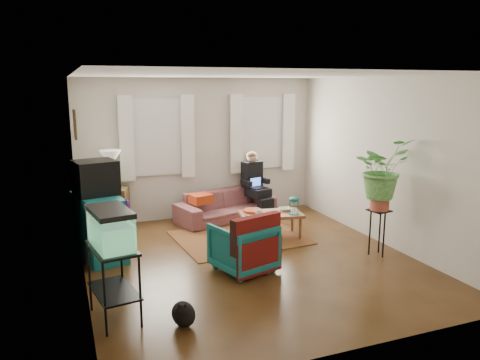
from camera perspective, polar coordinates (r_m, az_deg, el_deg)
name	(u,v)px	position (r m, az deg, el deg)	size (l,w,h in m)	color
floor	(250,260)	(6.82, 1.23, -9.73)	(4.50, 5.00, 0.01)	#4F2B14
ceiling	(251,75)	(6.36, 1.33, 12.68)	(4.50, 5.00, 0.01)	white
wall_back	(200,149)	(8.80, -4.93, 3.83)	(4.50, 0.01, 2.60)	silver
wall_front	(357,219)	(4.32, 14.02, -4.60)	(4.50, 0.01, 2.60)	silver
wall_left	(79,183)	(6.00, -19.04, -0.39)	(0.01, 5.00, 2.60)	silver
wall_right	(384,162)	(7.60, 17.19, 2.14)	(0.01, 5.00, 2.60)	silver
window_left	(157,137)	(8.56, -10.09, 5.17)	(1.08, 0.04, 1.38)	white
window_right	(261,133)	(9.17, 2.63, 5.75)	(1.08, 0.04, 1.38)	white
curtains_left	(158,138)	(8.48, -9.99, 5.12)	(1.36, 0.06, 1.50)	white
curtains_right	(263,133)	(9.10, 2.84, 5.70)	(1.36, 0.06, 1.50)	white
picture_frame	(76,124)	(6.75, -19.41, 6.44)	(0.04, 0.32, 0.40)	#3D2616
area_rug	(239,238)	(7.74, -0.10, -7.04)	(2.00, 1.60, 0.01)	maroon
sofa	(226,201)	(8.66, -1.73, -2.56)	(1.87, 0.74, 0.73)	brown
seated_person	(255,186)	(9.00, 1.81, -0.77)	(0.47, 0.57, 1.11)	black
side_table	(113,208)	(8.42, -15.18, -3.37)	(0.50, 0.50, 0.73)	#412518
table_lamp	(111,170)	(8.28, -15.42, 1.16)	(0.38, 0.38, 0.67)	white
dresser	(99,227)	(7.08, -16.79, -5.48)	(0.51, 1.03, 0.92)	#12626F
crt_tv	(95,177)	(7.01, -17.22, 0.30)	(0.56, 0.51, 0.49)	black
aquarium_stand	(114,283)	(5.26, -15.12, -12.07)	(0.40, 0.72, 0.81)	black
aquarium	(111,228)	(5.04, -15.48, -5.62)	(0.36, 0.66, 0.43)	#7FD899
black_cat	(183,311)	(5.09, -6.91, -15.63)	(0.24, 0.37, 0.31)	black
armchair	(243,244)	(6.34, 0.40, -7.85)	(0.72, 0.67, 0.74)	#137275
serape_throw	(257,239)	(6.08, 2.06, -7.19)	(0.74, 0.17, 0.61)	#9E0A0A
coffee_table	(271,225)	(7.73, 3.76, -5.51)	(1.00, 0.55, 0.42)	brown
cup_a	(259,213)	(7.52, 2.30, -3.99)	(0.11, 0.11, 0.09)	white
cup_b	(276,213)	(7.53, 4.46, -4.03)	(0.09, 0.09, 0.09)	beige
bowl	(285,209)	(7.83, 5.54, -3.56)	(0.20, 0.20, 0.05)	white
snack_tray	(253,211)	(7.73, 1.55, -3.76)	(0.31, 0.31, 0.04)	#B21414
birdcage	(294,205)	(7.61, 6.59, -3.08)	(0.16, 0.16, 0.29)	#115B6B
plant_stand	(378,232)	(7.20, 16.45, -6.15)	(0.29, 0.29, 0.69)	black
potted_plant	(381,178)	(7.00, 16.83, 0.26)	(0.79, 0.68, 0.87)	#599947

